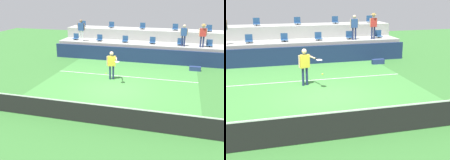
% 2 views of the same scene
% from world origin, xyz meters
% --- Properties ---
extents(ground_plane, '(40.00, 40.00, 0.00)m').
position_xyz_m(ground_plane, '(0.00, 0.00, 0.00)').
color(ground_plane, '#336B2D').
extents(court_inner_paint, '(9.00, 10.00, 0.01)m').
position_xyz_m(court_inner_paint, '(0.00, 1.00, 0.00)').
color(court_inner_paint, '#3D7F38').
rests_on(court_inner_paint, ground_plane).
extents(court_service_line, '(9.00, 0.06, 0.00)m').
position_xyz_m(court_service_line, '(0.00, 2.40, 0.01)').
color(court_service_line, white).
rests_on(court_service_line, ground_plane).
extents(tennis_net, '(10.48, 0.08, 1.07)m').
position_xyz_m(tennis_net, '(0.00, -4.00, 0.50)').
color(tennis_net, black).
rests_on(tennis_net, ground_plane).
extents(sponsor_backboard, '(13.00, 0.16, 1.10)m').
position_xyz_m(sponsor_backboard, '(0.00, 6.00, 0.55)').
color(sponsor_backboard, navy).
rests_on(sponsor_backboard, ground_plane).
extents(seating_tier_lower, '(13.00, 1.80, 1.25)m').
position_xyz_m(seating_tier_lower, '(0.00, 7.30, 0.62)').
color(seating_tier_lower, '#9E9E99').
rests_on(seating_tier_lower, ground_plane).
extents(seating_tier_upper, '(13.00, 1.80, 2.10)m').
position_xyz_m(seating_tier_upper, '(0.00, 9.10, 1.05)').
color(seating_tier_upper, '#9E9E99').
rests_on(seating_tier_upper, ground_plane).
extents(stadium_chair_lower_far_left, '(0.44, 0.40, 0.52)m').
position_xyz_m(stadium_chair_lower_far_left, '(-5.33, 7.23, 1.46)').
color(stadium_chair_lower_far_left, '#2D2D33').
rests_on(stadium_chair_lower_far_left, seating_tier_lower).
extents(stadium_chair_lower_left, '(0.44, 0.40, 0.52)m').
position_xyz_m(stadium_chair_lower_left, '(-3.23, 7.23, 1.46)').
color(stadium_chair_lower_left, '#2D2D33').
rests_on(stadium_chair_lower_left, seating_tier_lower).
extents(stadium_chair_lower_mid_left, '(0.44, 0.40, 0.52)m').
position_xyz_m(stadium_chair_lower_mid_left, '(-1.08, 7.23, 1.46)').
color(stadium_chair_lower_mid_left, '#2D2D33').
rests_on(stadium_chair_lower_mid_left, seating_tier_lower).
extents(stadium_chair_lower_mid_right, '(0.44, 0.40, 0.52)m').
position_xyz_m(stadium_chair_lower_mid_right, '(1.11, 7.23, 1.46)').
color(stadium_chair_lower_mid_right, '#2D2D33').
rests_on(stadium_chair_lower_mid_right, seating_tier_lower).
extents(stadium_chair_lower_right, '(0.44, 0.40, 0.52)m').
position_xyz_m(stadium_chair_lower_right, '(3.22, 7.23, 1.46)').
color(stadium_chair_lower_right, '#2D2D33').
rests_on(stadium_chair_lower_right, seating_tier_lower).
extents(stadium_chair_lower_far_right, '(0.44, 0.40, 0.52)m').
position_xyz_m(stadium_chair_lower_far_right, '(5.31, 7.23, 1.46)').
color(stadium_chair_lower_far_right, '#2D2D33').
rests_on(stadium_chair_lower_far_right, seating_tier_lower).
extents(stadium_chair_upper_far_left, '(0.44, 0.40, 0.52)m').
position_xyz_m(stadium_chair_upper_far_left, '(-5.35, 9.03, 2.31)').
color(stadium_chair_upper_far_left, '#2D2D33').
rests_on(stadium_chair_upper_far_left, seating_tier_upper).
extents(stadium_chair_upper_left, '(0.44, 0.40, 0.52)m').
position_xyz_m(stadium_chair_upper_left, '(-2.71, 9.03, 2.31)').
color(stadium_chair_upper_left, '#2D2D33').
rests_on(stadium_chair_upper_left, seating_tier_upper).
extents(stadium_chair_upper_center, '(0.44, 0.40, 0.52)m').
position_xyz_m(stadium_chair_upper_center, '(0.01, 9.03, 2.31)').
color(stadium_chair_upper_center, '#2D2D33').
rests_on(stadium_chair_upper_center, seating_tier_upper).
extents(stadium_chair_upper_right, '(0.44, 0.40, 0.52)m').
position_xyz_m(stadium_chair_upper_right, '(2.70, 9.03, 2.31)').
color(stadium_chair_upper_right, '#2D2D33').
rests_on(stadium_chair_upper_right, seating_tier_upper).
extents(stadium_chair_upper_far_right, '(0.44, 0.40, 0.52)m').
position_xyz_m(stadium_chair_upper_far_right, '(5.31, 9.03, 2.31)').
color(stadium_chair_upper_far_right, '#2D2D33').
rests_on(stadium_chair_upper_far_right, seating_tier_upper).
extents(tennis_player, '(1.01, 1.15, 1.75)m').
position_xyz_m(tennis_player, '(-0.63, 1.63, 1.08)').
color(tennis_player, navy).
rests_on(tennis_player, ground_plane).
extents(spectator_in_grey, '(0.60, 0.25, 1.73)m').
position_xyz_m(spectator_in_grey, '(-4.66, 6.85, 2.30)').
color(spectator_in_grey, white).
rests_on(spectator_in_grey, seating_tier_lower).
extents(spectator_in_white, '(0.57, 0.23, 1.60)m').
position_xyz_m(spectator_in_white, '(3.42, 6.85, 2.20)').
color(spectator_in_white, navy).
rests_on(spectator_in_white, seating_tier_lower).
extents(spectator_with_hat, '(0.58, 0.45, 1.69)m').
position_xyz_m(spectator_with_hat, '(4.74, 6.85, 2.28)').
color(spectator_with_hat, navy).
rests_on(spectator_with_hat, seating_tier_lower).
extents(tennis_ball, '(0.07, 0.07, 0.07)m').
position_xyz_m(tennis_ball, '(-0.30, -0.68, 1.13)').
color(tennis_ball, '#CCE033').
extents(equipment_bag, '(0.76, 0.28, 0.30)m').
position_xyz_m(equipment_bag, '(4.36, 4.89, 0.15)').
color(equipment_bag, navy).
rests_on(equipment_bag, ground_plane).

